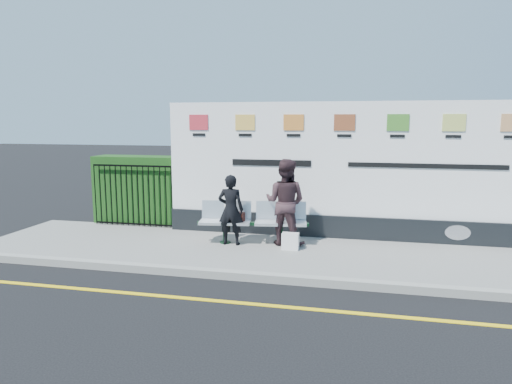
# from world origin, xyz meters

# --- Properties ---
(ground) EXTENTS (80.00, 80.00, 0.00)m
(ground) POSITION_xyz_m (0.00, 0.00, 0.00)
(ground) COLOR black
(pavement) EXTENTS (14.00, 3.00, 0.12)m
(pavement) POSITION_xyz_m (0.00, 2.50, 0.06)
(pavement) COLOR gray
(pavement) RESTS_ON ground
(kerb) EXTENTS (14.00, 0.18, 0.14)m
(kerb) POSITION_xyz_m (0.00, 1.00, 0.07)
(kerb) COLOR gray
(kerb) RESTS_ON ground
(yellow_line) EXTENTS (14.00, 0.10, 0.01)m
(yellow_line) POSITION_xyz_m (0.00, 0.00, 0.00)
(yellow_line) COLOR yellow
(yellow_line) RESTS_ON ground
(billboard) EXTENTS (8.00, 0.30, 3.00)m
(billboard) POSITION_xyz_m (0.50, 3.85, 1.42)
(billboard) COLOR black
(billboard) RESTS_ON pavement
(hedge) EXTENTS (2.35, 0.70, 1.70)m
(hedge) POSITION_xyz_m (-4.58, 4.30, 0.97)
(hedge) COLOR #1A4514
(hedge) RESTS_ON pavement
(railing) EXTENTS (2.05, 0.06, 1.54)m
(railing) POSITION_xyz_m (-4.58, 3.85, 0.89)
(railing) COLOR black
(railing) RESTS_ON pavement
(bench) EXTENTS (2.32, 0.90, 0.48)m
(bench) POSITION_xyz_m (-1.33, 2.90, 0.36)
(bench) COLOR silver
(bench) RESTS_ON pavement
(woman_left) EXTENTS (0.55, 0.37, 1.49)m
(woman_left) POSITION_xyz_m (-1.76, 2.73, 0.86)
(woman_left) COLOR black
(woman_left) RESTS_ON pavement
(woman_right) EXTENTS (0.99, 0.84, 1.81)m
(woman_right) POSITION_xyz_m (-0.65, 3.00, 1.03)
(woman_right) COLOR #382529
(woman_right) RESTS_ON pavement
(handbag_brown) EXTENTS (0.27, 0.18, 0.19)m
(handbag_brown) POSITION_xyz_m (-1.62, 2.86, 0.70)
(handbag_brown) COLOR black
(handbag_brown) RESTS_ON bench
(carrier_bag_white) EXTENTS (0.34, 0.20, 0.34)m
(carrier_bag_white) POSITION_xyz_m (-0.48, 2.62, 0.29)
(carrier_bag_white) COLOR white
(carrier_bag_white) RESTS_ON pavement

